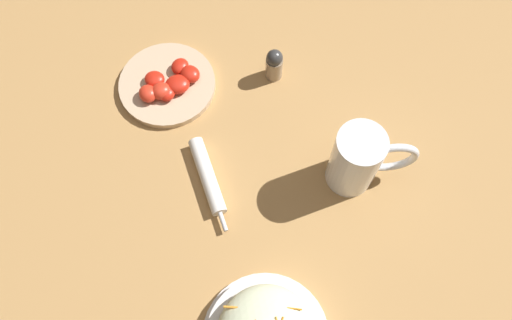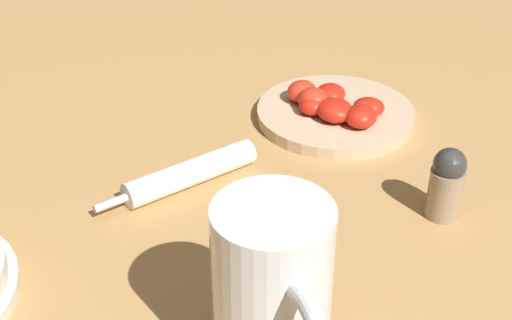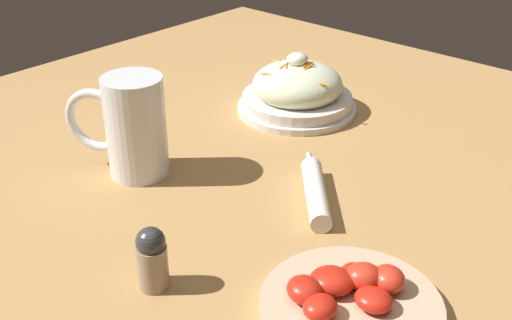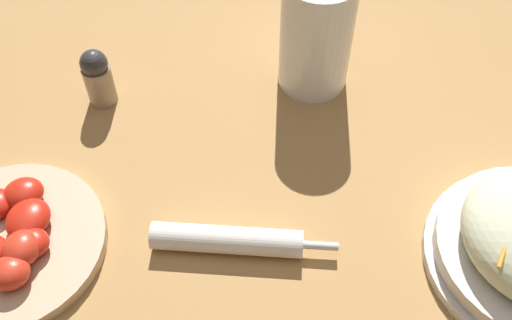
{
  "view_description": "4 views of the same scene",
  "coord_description": "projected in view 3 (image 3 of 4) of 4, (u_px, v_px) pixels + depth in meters",
  "views": [
    {
      "loc": [
        0.33,
        0.17,
        0.92
      ],
      "look_at": [
        -0.01,
        0.03,
        0.09
      ],
      "focal_mm": 36.14,
      "sensor_mm": 36.0,
      "label": 1
    },
    {
      "loc": [
        -0.11,
        0.58,
        0.44
      ],
      "look_at": [
        -0.05,
        0.0,
        0.08
      ],
      "focal_mm": 50.23,
      "sensor_mm": 36.0,
      "label": 2
    },
    {
      "loc": [
        -0.58,
        -0.49,
        0.47
      ],
      "look_at": [
        -0.04,
        -0.01,
        0.08
      ],
      "focal_mm": 44.23,
      "sensor_mm": 36.0,
      "label": 3
    },
    {
      "loc": [
        0.27,
        -0.24,
        0.53
      ],
      "look_at": [
        -0.0,
        0.01,
        0.05
      ],
      "focal_mm": 40.9,
      "sensor_mm": 36.0,
      "label": 4
    }
  ],
  "objects": [
    {
      "name": "beer_mug",
      "position": [
        134.0,
        129.0,
        0.91
      ],
      "size": [
        0.1,
        0.15,
        0.15
      ],
      "color": "white",
      "rests_on": "ground_plane"
    },
    {
      "name": "ground_plane",
      "position": [
        269.0,
        195.0,
        0.89
      ],
      "size": [
        1.43,
        1.43,
        0.0
      ],
      "primitive_type": "plane",
      "color": "#B2844C"
    },
    {
      "name": "salad_plate",
      "position": [
        297.0,
        91.0,
        1.13
      ],
      "size": [
        0.21,
        0.21,
        0.11
      ],
      "color": "silver",
      "rests_on": "ground_plane"
    },
    {
      "name": "salt_shaker",
      "position": [
        152.0,
        258.0,
        0.7
      ],
      "size": [
        0.04,
        0.04,
        0.08
      ],
      "color": "gray",
      "rests_on": "ground_plane"
    },
    {
      "name": "tomato_plate",
      "position": [
        350.0,
        300.0,
        0.67
      ],
      "size": [
        0.2,
        0.2,
        0.04
      ],
      "color": "#D1B28E",
      "rests_on": "ground_plane"
    },
    {
      "name": "napkin_roll",
      "position": [
        316.0,
        192.0,
        0.87
      ],
      "size": [
        0.15,
        0.14,
        0.03
      ],
      "color": "white",
      "rests_on": "ground_plane"
    }
  ]
}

